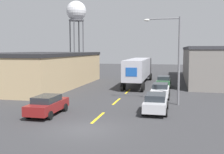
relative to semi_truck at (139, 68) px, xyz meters
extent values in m
plane|color=#333335|center=(-0.45, -23.85, -2.32)|extent=(160.00, 160.00, 0.00)
cube|color=yellow|center=(-0.45, -20.60, -2.32)|extent=(0.20, 3.47, 0.01)
cube|color=yellow|center=(-0.45, -13.90, -2.32)|extent=(0.20, 3.47, 0.01)
cube|color=yellow|center=(-0.45, -7.21, -2.32)|extent=(0.20, 3.47, 0.01)
cube|color=tan|center=(-13.56, -4.76, -0.21)|extent=(11.96, 21.46, 4.22)
cube|color=#232326|center=(-13.56, -4.76, 2.10)|extent=(12.16, 21.66, 0.40)
cube|color=slate|center=(10.90, 7.28, 0.21)|extent=(8.45, 26.61, 5.06)
cube|color=#333338|center=(10.90, 7.28, 2.94)|extent=(8.65, 26.81, 0.40)
cube|color=black|center=(-0.08, 6.53, -0.26)|extent=(2.36, 3.02, 3.09)
cube|color=#A8A8B2|center=(0.02, -1.70, 0.12)|extent=(2.60, 12.90, 2.61)
cube|color=#194CA3|center=(0.10, -8.15, 0.12)|extent=(1.34, 0.05, 1.04)
cylinder|color=black|center=(1.14, 6.92, -1.80)|extent=(0.29, 1.04, 1.04)
cylinder|color=black|center=(-1.31, 6.89, -1.80)|extent=(0.29, 1.04, 1.04)
cylinder|color=black|center=(1.15, 5.72, -1.80)|extent=(0.29, 1.04, 1.04)
cylinder|color=black|center=(-1.29, 5.69, -1.80)|extent=(0.29, 1.04, 1.04)
cylinder|color=black|center=(1.29, -5.92, -1.80)|extent=(0.29, 1.04, 1.04)
cylinder|color=black|center=(-1.15, -5.95, -1.80)|extent=(0.29, 1.04, 1.04)
cylinder|color=black|center=(1.31, -7.32, -1.80)|extent=(0.29, 1.04, 1.04)
cylinder|color=black|center=(-1.13, -7.35, -1.80)|extent=(0.29, 1.04, 1.04)
cube|color=silver|center=(3.61, -10.75, -1.63)|extent=(1.73, 4.61, 0.72)
cube|color=#23282D|center=(3.61, -10.89, -1.03)|extent=(1.52, 2.40, 0.48)
cylinder|color=black|center=(4.48, -9.32, -1.99)|extent=(0.22, 0.65, 0.65)
cylinder|color=black|center=(2.75, -9.32, -1.99)|extent=(0.22, 0.65, 0.65)
cylinder|color=black|center=(4.48, -12.18, -1.99)|extent=(0.22, 0.65, 0.65)
cylinder|color=black|center=(2.75, -12.18, -1.99)|extent=(0.22, 0.65, 0.65)
cube|color=maroon|center=(-4.52, -20.60, -1.63)|extent=(1.73, 4.61, 0.72)
cube|color=#23282D|center=(-4.52, -20.74, -1.03)|extent=(1.52, 2.40, 0.48)
cylinder|color=black|center=(-3.65, -19.17, -1.99)|extent=(0.22, 0.65, 0.65)
cylinder|color=black|center=(-5.38, -19.17, -1.99)|extent=(0.22, 0.65, 0.65)
cylinder|color=black|center=(-3.65, -22.03, -1.99)|extent=(0.22, 0.65, 0.65)
cylinder|color=black|center=(-5.38, -22.03, -1.99)|extent=(0.22, 0.65, 0.65)
cube|color=#2D5B38|center=(3.61, -2.42, -1.63)|extent=(1.73, 4.61, 0.72)
cube|color=#23282D|center=(3.61, -2.55, -1.03)|extent=(1.52, 2.40, 0.48)
cylinder|color=black|center=(4.48, -0.99, -1.99)|extent=(0.22, 0.65, 0.65)
cylinder|color=black|center=(2.75, -0.99, -1.99)|extent=(0.22, 0.65, 0.65)
cylinder|color=black|center=(4.48, -3.85, -1.99)|extent=(0.22, 0.65, 0.65)
cylinder|color=black|center=(2.75, -3.85, -1.99)|extent=(0.22, 0.65, 0.65)
cube|color=#B2B2B7|center=(3.61, -17.86, -1.63)|extent=(1.73, 4.61, 0.72)
cube|color=#23282D|center=(3.61, -17.99, -1.03)|extent=(1.52, 2.40, 0.48)
cylinder|color=black|center=(4.48, -16.43, -1.99)|extent=(0.22, 0.65, 0.65)
cylinder|color=black|center=(2.75, -16.43, -1.99)|extent=(0.22, 0.65, 0.65)
cylinder|color=black|center=(4.48, -19.29, -1.99)|extent=(0.22, 0.65, 0.65)
cylinder|color=black|center=(2.75, -19.29, -1.99)|extent=(0.22, 0.65, 0.65)
cylinder|color=#47474C|center=(-17.19, 25.94, 3.87)|extent=(0.28, 0.28, 12.38)
cylinder|color=#47474C|center=(-18.89, 27.64, 3.87)|extent=(0.28, 0.28, 12.38)
cylinder|color=#47474C|center=(-20.60, 25.94, 3.87)|extent=(0.28, 0.28, 12.38)
cylinder|color=#47474C|center=(-18.89, 24.23, 3.87)|extent=(0.28, 0.28, 12.38)
cylinder|color=#4C4C51|center=(-18.89, 25.94, 9.86)|extent=(3.69, 3.69, 0.30)
sphere|color=silver|center=(-18.89, 25.94, 12.13)|extent=(4.87, 4.87, 4.87)
cylinder|color=slate|center=(5.41, -14.38, 1.67)|extent=(0.20, 0.20, 7.97)
cylinder|color=slate|center=(3.94, -14.38, 5.50)|extent=(2.95, 0.11, 0.11)
ellipsoid|color=silver|center=(2.47, -14.38, 5.40)|extent=(0.56, 0.32, 0.22)
camera|label=1|loc=(5.08, -40.40, 2.76)|focal=45.00mm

